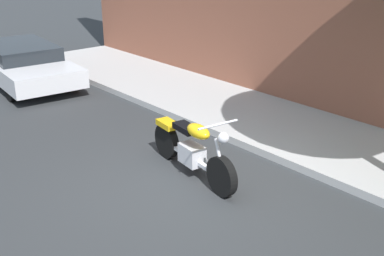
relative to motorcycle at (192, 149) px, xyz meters
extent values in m
plane|color=#303335|center=(0.33, -0.37, -0.45)|extent=(60.00, 60.00, 0.00)
cube|color=#B2B2B2|center=(0.33, 2.68, -0.38)|extent=(19.13, 2.57, 0.14)
cylinder|color=black|center=(0.81, -0.12, -0.14)|extent=(0.64, 0.21, 0.63)
cylinder|color=black|center=(-0.81, 0.11, -0.14)|extent=(0.64, 0.21, 0.63)
cube|color=silver|center=(0.00, -0.01, -0.09)|extent=(0.47, 0.34, 0.32)
cube|color=silver|center=(0.00, -0.01, -0.16)|extent=(1.47, 0.28, 0.06)
ellipsoid|color=yellow|center=(0.18, -0.03, 0.38)|extent=(0.55, 0.33, 0.22)
cube|color=black|center=(-0.18, 0.02, 0.32)|extent=(0.51, 0.30, 0.10)
cube|color=yellow|center=(-0.76, 0.10, 0.20)|extent=(0.47, 0.30, 0.10)
cylinder|color=silver|center=(0.75, -0.11, 0.14)|extent=(0.28, 0.09, 0.58)
cylinder|color=silver|center=(0.69, -0.10, 0.66)|extent=(0.13, 0.70, 0.04)
sphere|color=silver|center=(0.83, -0.12, 0.50)|extent=(0.17, 0.17, 0.17)
cylinder|color=silver|center=(-0.22, 0.19, -0.19)|extent=(0.80, 0.20, 0.09)
cylinder|color=black|center=(-5.60, 0.78, -0.13)|extent=(0.66, 0.28, 0.64)
cylinder|color=black|center=(-5.74, -0.70, -0.13)|extent=(0.66, 0.28, 0.64)
cylinder|color=black|center=(-8.51, 1.05, -0.13)|extent=(0.66, 0.28, 0.64)
cube|color=silver|center=(-7.12, 0.18, 0.01)|extent=(4.70, 2.18, 0.45)
cube|color=#1E2328|center=(-7.22, 0.19, 0.38)|extent=(2.50, 1.76, 0.40)
camera|label=1|loc=(5.44, -4.73, 3.21)|focal=45.51mm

